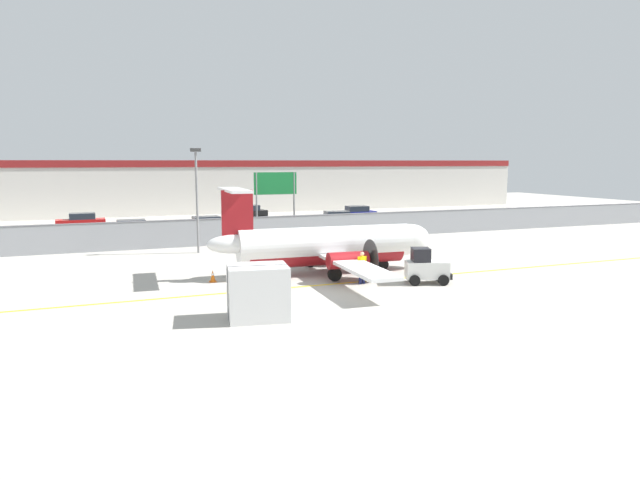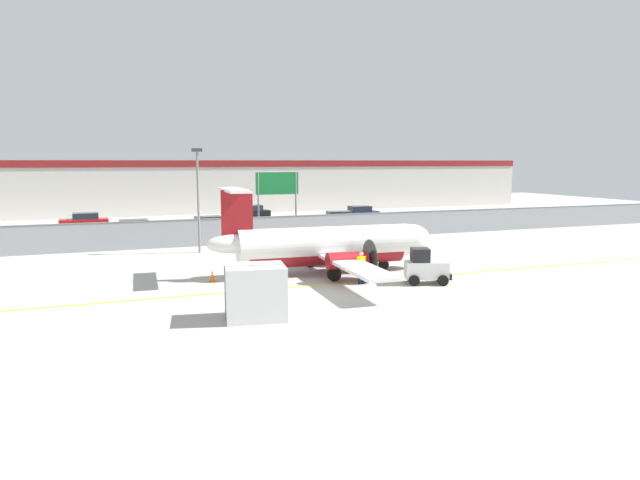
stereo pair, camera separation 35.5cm
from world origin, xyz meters
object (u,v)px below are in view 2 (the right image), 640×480
(parked_car_3, at_px, (250,213))
(highway_sign, at_px, (277,189))
(parked_car_1, at_px, (132,230))
(ground_crew_worker, at_px, (361,266))
(parked_car_4, at_px, (340,220))
(traffic_cone_near_right, at_px, (374,256))
(parked_car_2, at_px, (207,226))
(cargo_container, at_px, (255,292))
(parked_car_5, at_px, (359,214))
(commuter_airplane, at_px, (330,245))
(apron_light_pole, at_px, (198,191))
(baggage_tug, at_px, (426,268))
(traffic_cone_near_left, at_px, (212,276))
(parked_car_0, at_px, (84,222))

(parked_car_3, distance_m, highway_sign, 15.60)
(parked_car_1, distance_m, highway_sign, 12.18)
(ground_crew_worker, xyz_separation_m, parked_car_4, (8.54, 22.98, -0.06))
(ground_crew_worker, distance_m, traffic_cone_near_right, 7.03)
(parked_car_2, bearing_deg, cargo_container, 81.30)
(traffic_cone_near_right, xyz_separation_m, parked_car_5, (9.15, 22.17, 0.58))
(commuter_airplane, distance_m, traffic_cone_near_right, 5.08)
(parked_car_3, bearing_deg, apron_light_pole, 60.53)
(apron_light_pole, bearing_deg, baggage_tug, -57.16)
(commuter_airplane, height_order, traffic_cone_near_left, commuter_airplane)
(cargo_container, relative_size, parked_car_5, 0.63)
(parked_car_2, bearing_deg, parked_car_0, -39.32)
(parked_car_2, relative_size, apron_light_pole, 0.59)
(parked_car_2, bearing_deg, traffic_cone_near_left, 77.95)
(cargo_container, height_order, apron_light_pole, apron_light_pole)
(parked_car_1, bearing_deg, commuter_airplane, 118.34)
(parked_car_0, relative_size, highway_sign, 0.77)
(traffic_cone_near_right, relative_size, parked_car_5, 0.15)
(commuter_airplane, bearing_deg, ground_crew_worker, -79.24)
(ground_crew_worker, relative_size, parked_car_2, 0.40)
(parked_car_4, height_order, apron_light_pole, apron_light_pole)
(parked_car_3, bearing_deg, parked_car_2, 53.27)
(traffic_cone_near_right, bearing_deg, parked_car_3, 92.78)
(parked_car_5, bearing_deg, parked_car_2, 20.51)
(parked_car_2, relative_size, parked_car_4, 0.98)
(parked_car_0, distance_m, highway_sign, 19.22)
(traffic_cone_near_right, bearing_deg, ground_crew_worker, -121.86)
(ground_crew_worker, relative_size, highway_sign, 0.31)
(cargo_container, bearing_deg, traffic_cone_near_left, 101.47)
(commuter_airplane, distance_m, parked_car_4, 21.66)
(parked_car_4, relative_size, highway_sign, 0.79)
(ground_crew_worker, distance_m, parked_car_5, 30.91)
(traffic_cone_near_right, relative_size, parked_car_0, 0.15)
(parked_car_4, bearing_deg, parked_car_0, 169.60)
(parked_car_0, xyz_separation_m, parked_car_3, (16.48, 3.62, 0.00))
(parked_car_3, bearing_deg, highway_sign, 78.42)
(parked_car_5, distance_m, apron_light_pole, 24.30)
(traffic_cone_near_left, relative_size, parked_car_3, 0.15)
(parked_car_5, bearing_deg, commuter_airplane, 63.67)
(parked_car_1, bearing_deg, parked_car_5, -164.32)
(ground_crew_worker, distance_m, parked_car_3, 33.42)
(parked_car_3, distance_m, parked_car_5, 11.71)
(ground_crew_worker, xyz_separation_m, apron_light_pole, (-6.24, 13.45, 3.35))
(parked_car_3, xyz_separation_m, parked_car_4, (6.17, -10.36, 0.00))
(ground_crew_worker, distance_m, parked_car_2, 22.75)
(parked_car_3, bearing_deg, ground_crew_worker, 79.89)
(ground_crew_worker, distance_m, parked_car_1, 23.95)
(parked_car_5, bearing_deg, baggage_tug, 73.53)
(parked_car_1, distance_m, parked_car_5, 24.06)
(parked_car_1, bearing_deg, cargo_container, 97.58)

